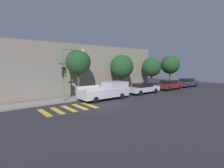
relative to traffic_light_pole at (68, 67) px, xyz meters
The scene contains 13 objects.
ground_plane 5.07m from the traffic_light_pole, 66.47° to the right, with size 60.00×60.00×0.00m, color #28282D.
sidewalk 3.80m from the traffic_light_pole, 27.04° to the left, with size 26.00×1.84×0.14m, color gray.
building_row 5.30m from the traffic_light_pole, 73.85° to the left, with size 26.00×6.00×6.07m, color gray.
crosswalk 4.51m from the traffic_light_pole, 115.58° to the right, with size 4.51×2.60×0.00m.
traffic_light_pole is the anchor object (origin of this frame).
pickup_truck 4.66m from the traffic_light_pole, 19.08° to the right, with size 5.43×2.09×1.82m.
sedan_near_corner 10.09m from the traffic_light_pole, ahead, with size 4.67×1.74×1.38m.
sedan_middle 15.73m from the traffic_light_pole, ahead, with size 4.21×1.87×1.44m.
sedan_far_end 20.76m from the traffic_light_pole, ahead, with size 4.35×1.80×1.45m.
tree_near_corner 1.48m from the traffic_light_pole, 19.61° to the left, with size 2.61×2.61×5.26m.
tree_midblock 7.48m from the traffic_light_pole, ahead, with size 2.95×2.95×4.94m.
tree_far_end 13.38m from the traffic_light_pole, ahead, with size 2.79×2.79×4.77m.
tree_behind_truck 18.14m from the traffic_light_pole, ahead, with size 3.04×3.04×5.26m.
Camera 1 is at (-8.85, -12.77, 3.68)m, focal length 28.00 mm.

